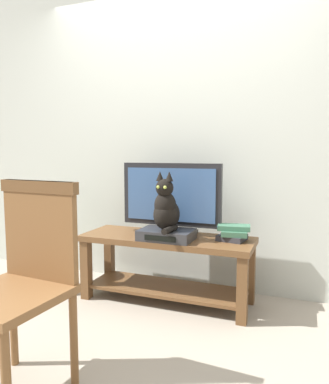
# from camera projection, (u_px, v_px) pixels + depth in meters

# --- Properties ---
(ground_plane) EXTENTS (12.00, 12.00, 0.00)m
(ground_plane) POSITION_uv_depth(u_px,v_px,m) (131.00, 335.00, 2.34)
(ground_plane) COLOR gray
(back_wall) EXTENTS (7.00, 0.12, 2.80)m
(back_wall) POSITION_uv_depth(u_px,v_px,m) (184.00, 124.00, 3.15)
(back_wall) COLOR #B7BCB2
(back_wall) RESTS_ON ground
(tv_stand) EXTENTS (1.32, 0.47, 0.51)m
(tv_stand) POSITION_uv_depth(u_px,v_px,m) (167.00, 257.00, 2.84)
(tv_stand) COLOR brown
(tv_stand) RESTS_ON ground
(tv) EXTENTS (0.80, 0.20, 0.56)m
(tv) POSITION_uv_depth(u_px,v_px,m) (171.00, 198.00, 2.88)
(tv) COLOR black
(tv) RESTS_ON tv_stand
(media_box) EXTENTS (0.39, 0.27, 0.08)m
(media_box) POSITION_uv_depth(u_px,v_px,m) (167.00, 235.00, 2.71)
(media_box) COLOR #2D2D30
(media_box) RESTS_ON tv_stand
(cat) EXTENTS (0.19, 0.30, 0.43)m
(cat) POSITION_uv_depth(u_px,v_px,m) (166.00, 208.00, 2.68)
(cat) COLOR black
(cat) RESTS_ON media_box
(wooden_chair) EXTENTS (0.50, 0.50, 1.02)m
(wooden_chair) POSITION_uv_depth(u_px,v_px,m) (23.00, 271.00, 1.77)
(wooden_chair) COLOR brown
(wooden_chair) RESTS_ON ground
(book_stack) EXTENTS (0.25, 0.21, 0.11)m
(book_stack) POSITION_uv_depth(u_px,v_px,m) (233.00, 233.00, 2.69)
(book_stack) COLOR #2D2D33
(book_stack) RESTS_ON tv_stand
(potted_plant) EXTENTS (0.34, 0.34, 0.69)m
(potted_plant) POSITION_uv_depth(u_px,v_px,m) (52.00, 245.00, 3.06)
(potted_plant) COLOR #9E6B4C
(potted_plant) RESTS_ON ground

